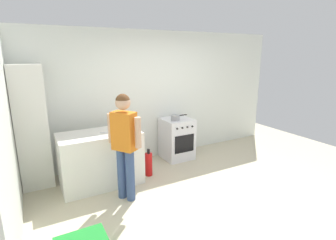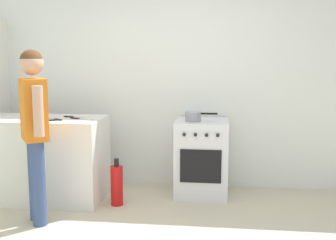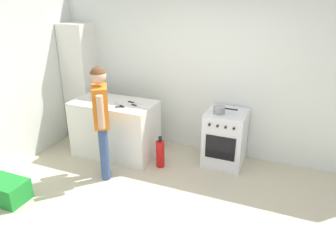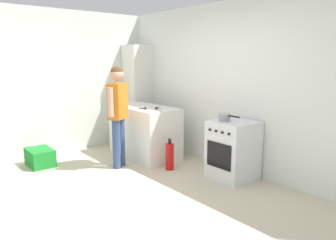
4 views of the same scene
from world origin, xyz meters
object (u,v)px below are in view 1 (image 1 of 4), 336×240
(pot, at_px, (175,118))
(person, at_px, (124,139))
(knife_utility, at_px, (117,129))
(knife_chef, at_px, (110,133))
(knife_bread, at_px, (128,130))
(oven_left, at_px, (177,138))
(knife_paring, at_px, (113,134))
(fire_extinguisher, at_px, (149,164))
(larder_cabinet, at_px, (32,128))

(pot, distance_m, person, 1.68)
(knife_utility, bearing_deg, knife_chef, -134.86)
(pot, height_order, knife_bread, pot)
(pot, height_order, knife_chef, pot)
(oven_left, height_order, knife_paring, knife_paring)
(knife_utility, distance_m, person, 0.74)
(oven_left, height_order, knife_bread, knife_bread)
(oven_left, xyz_separation_m, knife_chef, (-1.54, -0.47, 0.48))
(knife_chef, height_order, fire_extinguisher, knife_chef)
(fire_extinguisher, bearing_deg, pot, 26.14)
(knife_bread, height_order, knife_chef, same)
(knife_utility, relative_size, larder_cabinet, 0.13)
(oven_left, height_order, knife_chef, knife_chef)
(knife_bread, distance_m, knife_chef, 0.32)
(knife_chef, distance_m, knife_utility, 0.23)
(knife_bread, relative_size, larder_cabinet, 0.17)
(oven_left, bearing_deg, larder_cabinet, 177.79)
(person, bearing_deg, knife_paring, 94.34)
(pot, distance_m, knife_chef, 1.49)
(oven_left, bearing_deg, knife_utility, -167.68)
(knife_chef, bearing_deg, pot, 14.29)
(pot, height_order, fire_extinguisher, pot)
(knife_chef, xyz_separation_m, knife_utility, (0.16, 0.16, 0.00))
(larder_cabinet, bearing_deg, fire_extinguisher, -18.05)
(pot, xyz_separation_m, knife_utility, (-1.28, -0.20, 0.00))
(knife_utility, bearing_deg, knife_paring, -119.25)
(knife_chef, bearing_deg, person, -85.11)
(oven_left, bearing_deg, knife_chef, -163.19)
(knife_utility, xyz_separation_m, person, (-0.12, -0.73, 0.06))
(fire_extinguisher, bearing_deg, knife_utility, 160.81)
(knife_utility, bearing_deg, person, -99.10)
(knife_bread, xyz_separation_m, larder_cabinet, (-1.42, 0.53, 0.10))
(person, distance_m, larder_cabinet, 1.62)
(knife_chef, bearing_deg, oven_left, 16.81)
(knife_bread, xyz_separation_m, knife_chef, (-0.31, -0.03, 0.00))
(knife_utility, bearing_deg, larder_cabinet, 162.41)
(knife_paring, relative_size, larder_cabinet, 0.10)
(knife_chef, xyz_separation_m, larder_cabinet, (-1.11, 0.57, 0.10))
(oven_left, distance_m, fire_extinguisher, 1.01)
(knife_paring, xyz_separation_m, knife_bread, (0.30, 0.14, -0.00))
(oven_left, bearing_deg, fire_extinguisher, -151.22)
(knife_bread, xyz_separation_m, fire_extinguisher, (0.36, -0.05, -0.69))
(oven_left, height_order, fire_extinguisher, oven_left)
(knife_bread, distance_m, knife_utility, 0.20)
(knife_utility, bearing_deg, fire_extinguisher, -19.19)
(larder_cabinet, bearing_deg, knife_bread, -20.58)
(knife_bread, bearing_deg, knife_utility, 138.83)
(person, bearing_deg, larder_cabinet, 135.67)
(pot, xyz_separation_m, knife_chef, (-1.45, -0.37, 0.00))
(pot, relative_size, knife_bread, 1.04)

